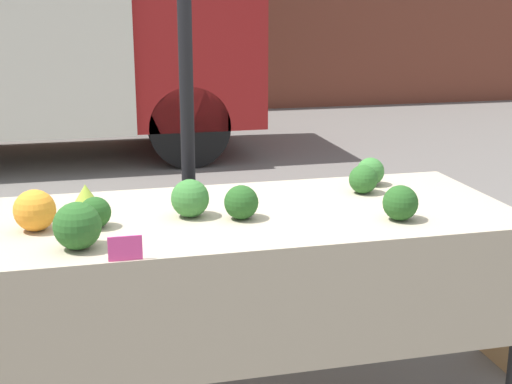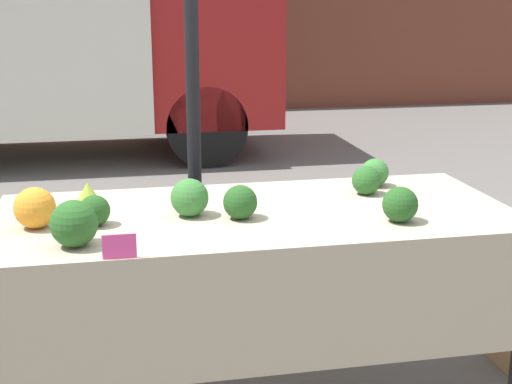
{
  "view_description": "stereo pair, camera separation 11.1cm",
  "coord_description": "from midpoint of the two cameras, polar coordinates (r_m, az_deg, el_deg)",
  "views": [
    {
      "loc": [
        -0.65,
        -2.68,
        1.65
      ],
      "look_at": [
        0.0,
        0.0,
        0.9
      ],
      "focal_mm": 50.0,
      "sensor_mm": 36.0,
      "label": 1
    },
    {
      "loc": [
        -0.54,
        -2.7,
        1.65
      ],
      "look_at": [
        0.0,
        0.0,
        0.9
      ],
      "focal_mm": 50.0,
      "sensor_mm": 36.0,
      "label": 2
    }
  ],
  "objects": [
    {
      "name": "broccoli_head_0",
      "position": [
        2.8,
        -4.21,
        -0.46
      ],
      "size": [
        0.15,
        0.15,
        0.15
      ],
      "color": "#387533",
      "rests_on": "market_table"
    },
    {
      "name": "parked_truck",
      "position": [
        7.83,
        -15.62,
        12.41
      ],
      "size": [
        4.24,
        1.86,
        2.54
      ],
      "color": "silver",
      "rests_on": "ground_plane"
    },
    {
      "name": "broccoli_head_4",
      "position": [
        2.73,
        -11.67,
        -1.47
      ],
      "size": [
        0.12,
        0.12,
        0.12
      ],
      "color": "#23511E",
      "rests_on": "market_table"
    },
    {
      "name": "romanesco_head",
      "position": [
        3.01,
        -12.28,
        -0.17
      ],
      "size": [
        0.12,
        0.12,
        0.1
      ],
      "color": "#93B238",
      "rests_on": "market_table"
    },
    {
      "name": "market_table",
      "position": [
        2.84,
        1.38,
        -3.72
      ],
      "size": [
        2.08,
        0.92,
        0.82
      ],
      "color": "tan",
      "rests_on": "ground_plane"
    },
    {
      "name": "broccoli_head_2",
      "position": [
        2.76,
        -0.12,
        -0.82
      ],
      "size": [
        0.13,
        0.13,
        0.13
      ],
      "color": "#23511E",
      "rests_on": "market_table"
    },
    {
      "name": "broccoli_head_3",
      "position": [
        3.3,
        10.43,
        1.54
      ],
      "size": [
        0.13,
        0.13,
        0.13
      ],
      "color": "#387533",
      "rests_on": "market_table"
    },
    {
      "name": "price_sign",
      "position": [
        2.38,
        -9.57,
        -4.33
      ],
      "size": [
        0.11,
        0.01,
        0.08
      ],
      "color": "#EF4793",
      "rests_on": "market_table"
    },
    {
      "name": "broccoli_head_6",
      "position": [
        2.79,
        12.58,
        -0.99
      ],
      "size": [
        0.14,
        0.14,
        0.14
      ],
      "color": "#23511E",
      "rests_on": "market_table"
    },
    {
      "name": "broccoli_head_1",
      "position": [
        2.51,
        -13.14,
        -2.49
      ],
      "size": [
        0.16,
        0.16,
        0.16
      ],
      "color": "#285B23",
      "rests_on": "market_table"
    },
    {
      "name": "broccoli_head_5",
      "position": [
        3.16,
        9.82,
        0.92
      ],
      "size": [
        0.13,
        0.13,
        0.13
      ],
      "color": "#285B23",
      "rests_on": "market_table"
    },
    {
      "name": "orange_cauliflower",
      "position": [
        2.76,
        -16.19,
        -1.23
      ],
      "size": [
        0.15,
        0.15,
        0.15
      ],
      "color": "orange",
      "rests_on": "market_table"
    },
    {
      "name": "tent_pole",
      "position": [
        3.55,
        -4.19,
        8.66
      ],
      "size": [
        0.07,
        0.07,
        2.5
      ],
      "color": "black",
      "rests_on": "ground_plane"
    }
  ]
}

